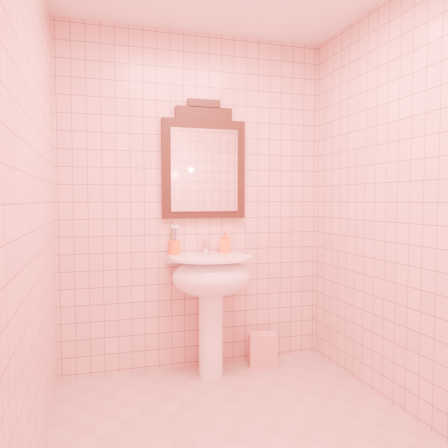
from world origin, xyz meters
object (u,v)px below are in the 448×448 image
object	(u,v)px
toothbrush_cup	(174,247)
soap_dispenser	(225,242)
towel	(263,350)
pedestal_sink	(211,285)
mirror	(204,164)

from	to	relation	value
toothbrush_cup	soap_dispenser	xyz separation A→B (m)	(0.38, -0.02, 0.03)
toothbrush_cup	towel	distance (m)	1.04
pedestal_sink	toothbrush_cup	world-z (taller)	toothbrush_cup
mirror	toothbrush_cup	size ratio (longest dim) A/B	4.49
mirror	toothbrush_cup	world-z (taller)	mirror
mirror	soap_dispenser	size ratio (longest dim) A/B	5.25
mirror	soap_dispenser	distance (m)	0.61
mirror	toothbrush_cup	distance (m)	0.66
toothbrush_cup	towel	bearing A→B (deg)	-9.53
pedestal_sink	mirror	distance (m)	0.89
pedestal_sink	soap_dispenser	xyz separation A→B (m)	(0.15, 0.16, 0.28)
mirror	toothbrush_cup	xyz separation A→B (m)	(-0.23, -0.02, -0.61)
pedestal_sink	mirror	world-z (taller)	mirror
toothbrush_cup	pedestal_sink	bearing A→B (deg)	-38.12
toothbrush_cup	towel	world-z (taller)	toothbrush_cup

